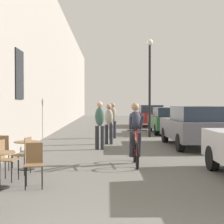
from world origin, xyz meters
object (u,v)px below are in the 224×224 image
cafe_chair_mid_toward_street (34,162)px  cyclist_on_bicycle (136,135)px  street_lamp (150,75)px  cafe_table_far (27,149)px  pedestrian_near (100,122)px  cafe_chair_mid_toward_wall (5,157)px  pedestrian_far (113,118)px  cafe_chair_far_toward_street (3,150)px  parked_car_third (167,120)px  cafe_chair_far_toward_wall (24,153)px  parked_car_fourth (150,115)px  parked_car_second (194,126)px  pedestrian_mid (109,122)px

cafe_chair_mid_toward_street → cyclist_on_bicycle: size_ratio=0.51×
cafe_chair_mid_toward_street → cyclist_on_bicycle: (2.28, 2.56, 0.29)m
street_lamp → cafe_table_far: bearing=-116.6°
pedestrian_near → street_lamp: (2.43, 4.70, 2.11)m
cafe_chair_mid_toward_street → cafe_chair_mid_toward_wall: size_ratio=1.00×
cafe_chair_mid_toward_wall → street_lamp: size_ratio=0.18×
cafe_chair_mid_toward_wall → cafe_table_far: 1.32m
cafe_chair_mid_toward_wall → pedestrian_near: bearing=68.6°
pedestrian_far → cafe_chair_far_toward_street: bearing=-110.4°
cafe_table_far → cyclist_on_bicycle: size_ratio=0.41×
cafe_chair_mid_toward_wall → pedestrian_near: size_ratio=0.50×
cyclist_on_bicycle → cafe_chair_mid_toward_wall: bearing=-147.2°
parked_car_third → cafe_chair_far_toward_wall: bearing=-115.9°
parked_car_fourth → parked_car_second: bearing=-89.2°
cafe_chair_mid_toward_street → parked_car_second: bearing=52.6°
pedestrian_far → parked_car_second: bearing=-47.9°
cafe_chair_far_toward_wall → pedestrian_near: bearing=68.4°
cafe_chair_far_toward_wall → cyclist_on_bicycle: cyclist_on_bicycle is taller
cafe_chair_mid_toward_street → pedestrian_near: bearing=77.7°
pedestrian_far → cyclist_on_bicycle: bearing=-86.3°
cafe_chair_mid_toward_street → cafe_table_far: cafe_chair_mid_toward_street is taller
cafe_chair_mid_toward_street → street_lamp: street_lamp is taller
cafe_chair_mid_toward_wall → cyclist_on_bicycle: (3.04, 1.96, 0.29)m
pedestrian_mid → pedestrian_far: (0.21, 2.43, 0.03)m
cafe_chair_mid_toward_street → cafe_chair_far_toward_street: (-1.15, 1.83, 0.00)m
cafe_chair_far_toward_wall → pedestrian_near: pedestrian_near is taller
street_lamp → pedestrian_near: bearing=-117.4°
parked_car_third → street_lamp: bearing=-121.0°
cafe_chair_mid_toward_street → cafe_chair_far_toward_street: size_ratio=1.00×
pedestrian_near → parked_car_third: size_ratio=0.43×
parked_car_fourth → pedestrian_mid: bearing=-105.9°
pedestrian_mid → cafe_table_far: bearing=-111.7°
cafe_table_far → cafe_chair_far_toward_street: size_ratio=0.81×
cafe_chair_mid_toward_wall → cafe_chair_far_toward_wall: bearing=69.5°
cafe_chair_far_toward_wall → street_lamp: (4.18, 9.11, 2.59)m
cafe_chair_far_toward_street → cafe_chair_far_toward_wall: size_ratio=1.00×
street_lamp → cyclist_on_bicycle: bearing=-100.1°
cafe_chair_mid_toward_street → pedestrian_near: (1.24, 5.70, 0.48)m
parked_car_third → pedestrian_far: bearing=-139.3°
pedestrian_mid → pedestrian_near: bearing=-102.0°
pedestrian_mid → parked_car_fourth: size_ratio=0.38×
parked_car_third → parked_car_second: bearing=-90.4°
cafe_table_far → street_lamp: bearing=63.4°
cafe_chair_far_toward_wall → parked_car_second: size_ratio=0.20×
cafe_chair_far_toward_wall → parked_car_fourth: bearing=73.0°
cafe_chair_mid_toward_wall → cafe_chair_far_toward_wall: same height
cafe_table_far → cafe_chair_far_toward_wall: cafe_chair_far_toward_wall is taller
cafe_chair_far_toward_wall → cyclist_on_bicycle: bearing=24.5°
cafe_table_far → cyclist_on_bicycle: bearing=12.8°
cyclist_on_bicycle → pedestrian_near: pedestrian_near is taller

